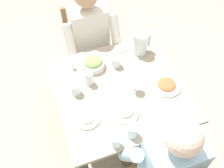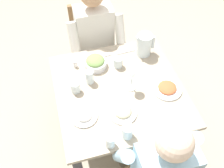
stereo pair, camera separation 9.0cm
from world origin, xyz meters
name	(u,v)px [view 1 (the left image)]	position (x,y,z in m)	size (l,w,h in m)	color
ground_plane	(118,134)	(0.00, 0.00, 0.00)	(8.00, 8.00, 0.00)	#9E937F
dining_table	(119,97)	(0.00, 0.00, 0.60)	(0.93, 0.93, 0.72)	gray
chair_far	(87,44)	(-0.04, 0.78, 0.51)	(0.40, 0.40, 0.90)	olive
diner_near	(161,157)	(0.06, -0.57, 0.66)	(0.48, 0.53, 1.19)	#9EC6E0
diner_far	(93,46)	(-0.04, 0.57, 0.66)	(0.48, 0.53, 1.19)	silver
water_pitcher	(141,43)	(0.30, 0.30, 0.81)	(0.16, 0.12, 0.19)	silver
salad_bowl	(93,63)	(-0.12, 0.27, 0.76)	(0.18, 0.18, 0.09)	white
plate_yoghurt	(87,117)	(-0.30, -0.17, 0.73)	(0.19, 0.19, 0.05)	white
plate_beans	(125,111)	(-0.04, -0.21, 0.73)	(0.19, 0.19, 0.05)	white
plate_rice_curry	(167,85)	(0.34, -0.10, 0.73)	(0.22, 0.22, 0.04)	white
water_glass_far_right	(116,62)	(0.05, 0.22, 0.76)	(0.07, 0.07, 0.09)	silver
water_glass_by_pitcher	(76,89)	(-0.31, 0.06, 0.76)	(0.07, 0.07, 0.09)	silver
water_glass_near_left	(116,141)	(-0.18, -0.42, 0.76)	(0.06, 0.06, 0.10)	silver
water_glass_near_right	(132,130)	(-0.06, -0.38, 0.77)	(0.07, 0.07, 0.10)	silver
water_glass_far_left	(89,78)	(-0.20, 0.12, 0.77)	(0.06, 0.06, 0.11)	silver
wine_glass	(132,74)	(0.08, -0.02, 0.86)	(0.08, 0.08, 0.20)	silver
salt_shaker	(73,66)	(-0.27, 0.31, 0.74)	(0.03, 0.03, 0.05)	white
fork_near	(99,57)	(-0.04, 0.36, 0.72)	(0.17, 0.03, 0.01)	silver
knife_near	(121,51)	(0.15, 0.36, 0.72)	(0.18, 0.02, 0.01)	silver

